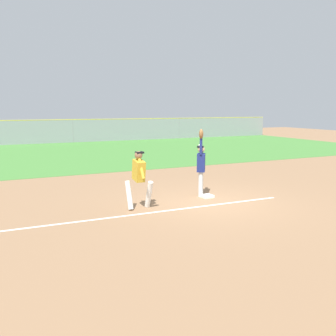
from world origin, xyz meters
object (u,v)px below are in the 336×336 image
(first_base, at_px, (207,196))
(baseball, at_px, (200,145))
(parked_car_silver, at_px, (71,133))
(parked_car_blue, at_px, (129,131))
(fielder, at_px, (201,163))
(runner, at_px, (139,176))

(first_base, xyz_separation_m, baseball, (-0.09, 0.37, 1.68))
(baseball, bearing_deg, parked_car_silver, 89.51)
(parked_car_blue, bearing_deg, parked_car_silver, 174.44)
(fielder, height_order, parked_car_silver, fielder)
(parked_car_blue, bearing_deg, runner, -111.17)
(baseball, height_order, parked_car_silver, baseball)
(parked_car_silver, bearing_deg, baseball, -88.13)
(fielder, distance_m, parked_car_silver, 24.50)
(parked_car_silver, bearing_deg, parked_car_blue, -0.41)
(first_base, xyz_separation_m, fielder, (-0.11, 0.23, 1.08))
(fielder, distance_m, baseball, 0.61)
(fielder, xyz_separation_m, runner, (-2.45, -0.60, -0.12))
(runner, relative_size, parked_car_blue, 0.38)
(fielder, distance_m, runner, 2.52)
(runner, height_order, baseball, baseball)
(runner, bearing_deg, parked_car_blue, 71.49)
(first_base, xyz_separation_m, parked_car_silver, (0.11, 24.72, 0.63))
(runner, xyz_separation_m, parked_car_blue, (8.25, 24.83, -0.32))
(first_base, relative_size, fielder, 0.17)
(baseball, relative_size, parked_car_silver, 0.02)
(parked_car_silver, xyz_separation_m, parked_car_blue, (5.58, -0.27, 0.00))
(first_base, bearing_deg, parked_car_silver, 89.73)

